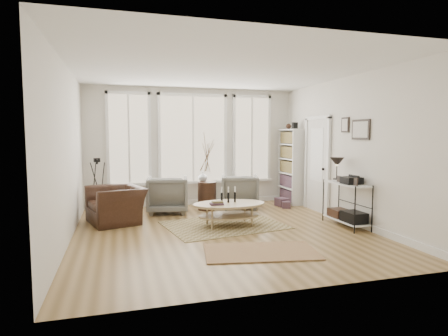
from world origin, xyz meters
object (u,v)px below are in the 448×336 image
object	(u,v)px
side_table	(207,172)
accent_chair	(116,205)
bookcase	(291,166)
low_shelf	(346,200)
coffee_table	(229,208)
armchair_right	(240,191)
armchair_left	(168,194)

from	to	relation	value
side_table	accent_chair	xyz separation A→B (m)	(-2.05, -0.79, -0.52)
bookcase	low_shelf	size ratio (longest dim) A/B	1.58
coffee_table	armchair_right	size ratio (longest dim) A/B	1.60
armchair_left	accent_chair	size ratio (longest dim) A/B	0.82
low_shelf	accent_chair	world-z (taller)	low_shelf
low_shelf	armchair_right	bearing A→B (deg)	121.36
side_table	coffee_table	bearing A→B (deg)	-88.77
armchair_right	accent_chair	world-z (taller)	armchair_right
armchair_right	side_table	world-z (taller)	side_table
coffee_table	armchair_left	xyz separation A→B (m)	(-0.97, 1.57, 0.07)
armchair_left	accent_chair	world-z (taller)	armchair_left
bookcase	side_table	world-z (taller)	bookcase
low_shelf	accent_chair	size ratio (longest dim) A/B	1.18
coffee_table	low_shelf	bearing A→B (deg)	-16.34
armchair_left	accent_chair	xyz separation A→B (m)	(-1.12, -0.69, -0.05)
armchair_left	armchair_right	bearing A→B (deg)	-168.45
bookcase	armchair_right	xyz separation A→B (m)	(-1.45, -0.24, -0.55)
side_table	armchair_right	bearing A→B (deg)	-1.62
bookcase	side_table	distance (m)	2.26
accent_chair	bookcase	bearing A→B (deg)	86.37
coffee_table	accent_chair	distance (m)	2.27
bookcase	armchair_right	distance (m)	1.57
low_shelf	armchair_left	world-z (taller)	low_shelf
coffee_table	armchair_right	world-z (taller)	armchair_right
bookcase	side_table	xyz separation A→B (m)	(-2.25, -0.21, -0.07)
armchair_right	accent_chair	size ratio (longest dim) A/B	0.80
armchair_right	accent_chair	distance (m)	2.96
bookcase	coffee_table	bearing A→B (deg)	-139.56
armchair_left	low_shelf	bearing A→B (deg)	153.86
low_shelf	armchair_left	distance (m)	3.83
low_shelf	armchair_left	bearing A→B (deg)	144.84
armchair_left	accent_chair	bearing A→B (deg)	40.72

